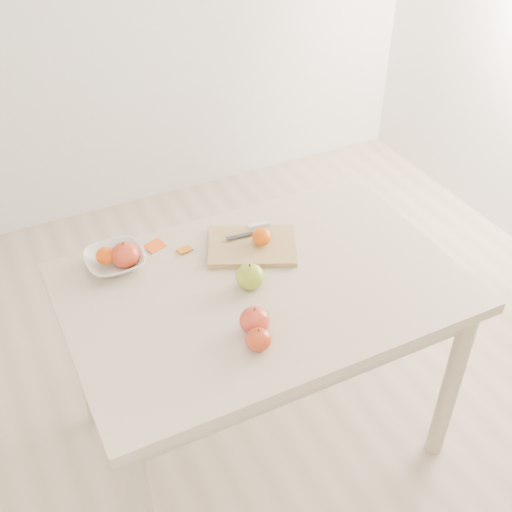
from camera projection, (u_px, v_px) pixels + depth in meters
name	position (u px, v px, depth m)	size (l,w,h in m)	color
ground	(262.00, 433.00, 2.43)	(3.50, 3.50, 0.00)	#C6B293
table	(263.00, 307.00, 2.02)	(1.20, 0.80, 0.75)	beige
cutting_board	(252.00, 246.00, 2.09)	(0.28, 0.21, 0.02)	tan
board_tangerine	(262.00, 236.00, 2.07)	(0.06, 0.06, 0.05)	#DA4B07
fruit_bowl	(115.00, 261.00, 2.01)	(0.19, 0.19, 0.05)	white
bowl_tangerine_near	(105.00, 256.00, 2.00)	(0.06, 0.06, 0.05)	#DF4007
bowl_tangerine_far	(125.00, 255.00, 2.00)	(0.07, 0.07, 0.06)	#C83E07
orange_peel_a	(155.00, 247.00, 2.10)	(0.06, 0.04, 0.00)	#EB5110
orange_peel_b	(185.00, 250.00, 2.09)	(0.04, 0.04, 0.00)	#C5580D
paring_knife	(255.00, 227.00, 2.15)	(0.17, 0.05, 0.01)	white
apple_green	(250.00, 276.00, 1.93)	(0.09, 0.09, 0.08)	#5E8D15
apple_red_c	(259.00, 340.00, 1.73)	(0.07, 0.07, 0.06)	maroon
apple_red_e	(255.00, 320.00, 1.78)	(0.09, 0.09, 0.08)	#A40916
apple_red_a	(125.00, 255.00, 2.00)	(0.09, 0.09, 0.08)	#A10815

